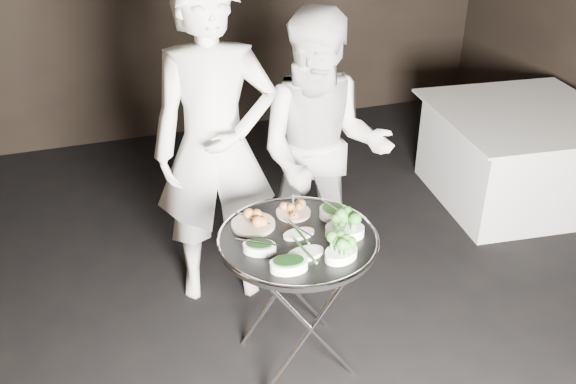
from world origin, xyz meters
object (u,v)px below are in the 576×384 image
object	(u,v)px
waiter_right	(322,152)
waiter_left	(215,148)
serving_tray	(298,240)
tray_stand	(297,296)
dining_table	(517,156)

from	to	relation	value
waiter_right	waiter_left	bearing A→B (deg)	-161.57
waiter_left	serving_tray	bearing A→B (deg)	-64.10
serving_tray	waiter_left	xyz separation A→B (m)	(-0.23, 0.74, 0.18)
tray_stand	waiter_left	bearing A→B (deg)	106.88
waiter_left	waiter_right	bearing A→B (deg)	5.85
tray_stand	dining_table	xyz separation A→B (m)	(2.13, 1.11, -0.07)
waiter_right	dining_table	size ratio (longest dim) A/B	1.36
tray_stand	dining_table	distance (m)	2.40
tray_stand	serving_tray	xyz separation A→B (m)	(0.00, 0.00, 0.34)
waiter_right	dining_table	xyz separation A→B (m)	(1.73, 0.40, -0.49)
tray_stand	serving_tray	distance (m)	0.34
serving_tray	dining_table	bearing A→B (deg)	27.63
serving_tray	tray_stand	bearing A→B (deg)	180.00
tray_stand	waiter_left	size ratio (longest dim) A/B	0.40
tray_stand	dining_table	bearing A→B (deg)	27.63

